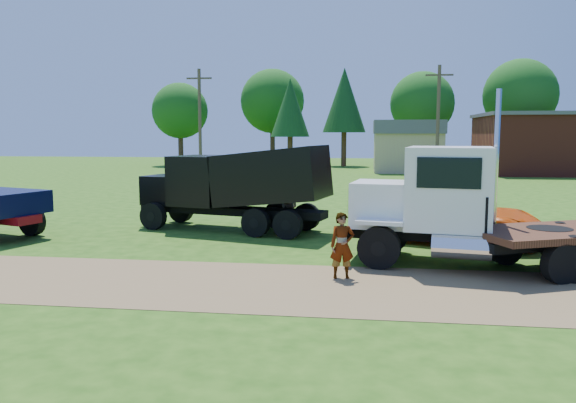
# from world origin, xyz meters

# --- Properties ---
(ground) EXTENTS (140.00, 140.00, 0.00)m
(ground) POSITION_xyz_m (0.00, 0.00, 0.00)
(ground) COLOR #224C10
(ground) RESTS_ON ground
(dirt_track) EXTENTS (120.00, 4.20, 0.01)m
(dirt_track) POSITION_xyz_m (0.00, 0.00, 0.01)
(dirt_track) COLOR brown
(dirt_track) RESTS_ON ground
(white_semi_tractor) EXTENTS (7.83, 3.68, 4.62)m
(white_semi_tractor) POSITION_xyz_m (2.40, 2.75, 1.58)
(white_semi_tractor) COLOR black
(white_semi_tractor) RESTS_ON ground
(black_dump_truck) EXTENTS (7.25, 3.66, 3.08)m
(black_dump_truck) POSITION_xyz_m (-4.35, 7.19, 1.69)
(black_dump_truck) COLOR black
(black_dump_truck) RESTS_ON ground
(orange_pickup) EXTENTS (6.29, 4.63, 1.59)m
(orange_pickup) POSITION_xyz_m (2.94, 5.97, 0.79)
(orange_pickup) COLOR #E1550A
(orange_pickup) RESTS_ON ground
(spectator_a) EXTENTS (0.64, 0.49, 1.60)m
(spectator_a) POSITION_xyz_m (-0.40, 0.90, 0.80)
(spectator_a) COLOR #999999
(spectator_a) RESTS_ON ground
(spectator_b) EXTENTS (0.76, 0.60, 1.54)m
(spectator_b) POSITION_xyz_m (-2.63, 7.80, 0.77)
(spectator_b) COLOR #999999
(spectator_b) RESTS_ON ground
(brick_building) EXTENTS (15.40, 10.40, 5.30)m
(brick_building) POSITION_xyz_m (18.00, 40.00, 2.66)
(brick_building) COLOR maroon
(brick_building) RESTS_ON ground
(tan_shed) EXTENTS (6.20, 5.40, 4.70)m
(tan_shed) POSITION_xyz_m (4.00, 40.00, 2.42)
(tan_shed) COLOR tan
(tan_shed) RESTS_ON ground
(utility_poles) EXTENTS (42.20, 0.28, 9.00)m
(utility_poles) POSITION_xyz_m (6.00, 35.00, 4.71)
(utility_poles) COLOR #473528
(utility_poles) RESTS_ON ground
(tree_row) EXTENTS (53.54, 11.94, 11.43)m
(tree_row) POSITION_xyz_m (2.94, 50.20, 6.85)
(tree_row) COLOR #382417
(tree_row) RESTS_ON ground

